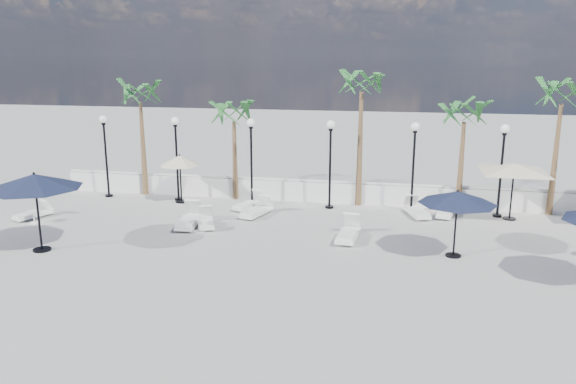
% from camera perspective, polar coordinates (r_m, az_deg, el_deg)
% --- Properties ---
extents(ground, '(100.00, 100.00, 0.00)m').
position_cam_1_polar(ground, '(18.54, 1.71, -6.88)').
color(ground, '#A09F9A').
rests_on(ground, ground).
extents(balustrade, '(26.00, 0.30, 1.01)m').
position_cam_1_polar(balustrade, '(25.51, 4.51, -0.03)').
color(balustrade, white).
rests_on(balustrade, ground).
extents(lamppost_0, '(0.36, 0.36, 3.84)m').
position_cam_1_polar(lamppost_0, '(27.42, -18.09, 4.62)').
color(lamppost_0, black).
rests_on(lamppost_0, ground).
extents(lamppost_1, '(0.36, 0.36, 3.84)m').
position_cam_1_polar(lamppost_1, '(25.90, -11.29, 4.53)').
color(lamppost_1, black).
rests_on(lamppost_1, ground).
extents(lamppost_2, '(0.36, 0.36, 3.84)m').
position_cam_1_polar(lamppost_2, '(24.79, -3.76, 4.36)').
color(lamppost_2, black).
rests_on(lamppost_2, ground).
extents(lamppost_3, '(0.36, 0.36, 3.84)m').
position_cam_1_polar(lamppost_3, '(24.13, 4.32, 4.09)').
color(lamppost_3, black).
rests_on(lamppost_3, ground).
extents(lamppost_4, '(0.36, 0.36, 3.84)m').
position_cam_1_polar(lamppost_4, '(23.97, 12.67, 3.73)').
color(lamppost_4, black).
rests_on(lamppost_4, ground).
extents(lamppost_5, '(0.36, 0.36, 3.84)m').
position_cam_1_polar(lamppost_5, '(24.32, 20.94, 3.29)').
color(lamppost_5, black).
rests_on(lamppost_5, ground).
extents(palm_0, '(2.60, 2.60, 5.50)m').
position_cam_1_polar(palm_0, '(27.21, -14.79, 9.11)').
color(palm_0, brown).
rests_on(palm_0, ground).
extents(palm_1, '(2.60, 2.60, 4.70)m').
position_cam_1_polar(palm_1, '(25.65, -5.52, 7.49)').
color(palm_1, brown).
rests_on(palm_1, ground).
extents(palm_2, '(2.60, 2.60, 6.10)m').
position_cam_1_polar(palm_2, '(24.51, 7.49, 10.34)').
color(palm_2, brown).
rests_on(palm_2, ground).
extents(palm_3, '(2.60, 2.60, 4.90)m').
position_cam_1_polar(palm_3, '(24.70, 17.48, 7.14)').
color(palm_3, brown).
rests_on(palm_3, ground).
extents(palm_4, '(2.60, 2.60, 5.70)m').
position_cam_1_polar(palm_4, '(25.30, 26.05, 8.30)').
color(palm_4, brown).
rests_on(palm_4, ground).
extents(lounger_0, '(0.96, 2.20, 0.80)m').
position_cam_1_polar(lounger_0, '(22.33, -9.99, -2.75)').
color(lounger_0, white).
rests_on(lounger_0, ground).
extents(lounger_1, '(1.11, 1.68, 0.60)m').
position_cam_1_polar(lounger_1, '(25.29, -24.45, -2.00)').
color(lounger_1, white).
rests_on(lounger_1, ground).
extents(lounger_2, '(1.11, 1.95, 0.70)m').
position_cam_1_polar(lounger_2, '(23.39, -3.17, -1.88)').
color(lounger_2, white).
rests_on(lounger_2, ground).
extents(lounger_3, '(1.24, 1.85, 0.66)m').
position_cam_1_polar(lounger_3, '(24.52, -3.91, -1.18)').
color(lounger_3, white).
rests_on(lounger_3, ground).
extents(lounger_4, '(1.12, 1.76, 0.63)m').
position_cam_1_polar(lounger_4, '(22.19, -8.31, -2.94)').
color(lounger_4, white).
rests_on(lounger_4, ground).
extents(lounger_5, '(1.16, 1.97, 0.70)m').
position_cam_1_polar(lounger_5, '(23.95, 12.91, -1.83)').
color(lounger_5, white).
rests_on(lounger_5, ground).
extents(lounger_6, '(0.79, 2.02, 0.74)m').
position_cam_1_polar(lounger_6, '(20.53, 6.15, -4.15)').
color(lounger_6, white).
rests_on(lounger_6, ground).
extents(lounger_7, '(0.96, 1.87, 0.67)m').
position_cam_1_polar(lounger_7, '(24.27, 15.78, -1.83)').
color(lounger_7, white).
rests_on(lounger_7, ground).
extents(side_table_0, '(0.52, 0.52, 0.50)m').
position_cam_1_polar(side_table_0, '(24.53, -24.41, -2.21)').
color(side_table_0, white).
rests_on(side_table_0, ground).
extents(side_table_1, '(0.60, 0.60, 0.58)m').
position_cam_1_polar(side_table_1, '(21.51, -9.02, -3.12)').
color(side_table_1, white).
rests_on(side_table_1, ground).
extents(parasol_navy_left, '(3.12, 3.12, 2.75)m').
position_cam_1_polar(parasol_navy_left, '(20.51, -24.34, 0.96)').
color(parasol_navy_left, black).
rests_on(parasol_navy_left, ground).
extents(parasol_navy_mid, '(2.56, 2.56, 2.29)m').
position_cam_1_polar(parasol_navy_mid, '(19.05, 16.83, -0.57)').
color(parasol_navy_mid, black).
rests_on(parasol_navy_mid, ground).
extents(parasol_cream_sq_a, '(5.07, 5.07, 2.49)m').
position_cam_1_polar(parasol_cream_sq_a, '(24.14, 22.03, 2.67)').
color(parasol_cream_sq_a, black).
rests_on(parasol_cream_sq_a, ground).
extents(parasol_cream_small, '(1.80, 1.80, 2.21)m').
position_cam_1_polar(parasol_cream_small, '(25.63, -10.94, 3.09)').
color(parasol_cream_small, black).
rests_on(parasol_cream_small, ground).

